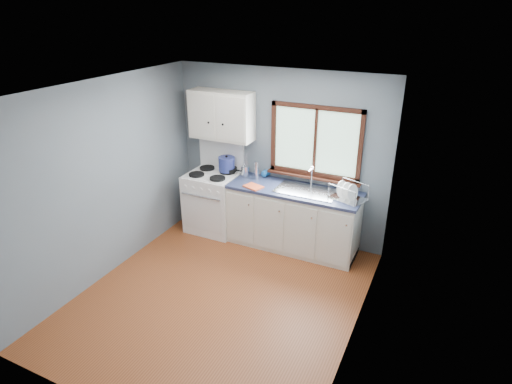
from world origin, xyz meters
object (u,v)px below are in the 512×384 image
at_px(sink, 306,195).
at_px(dish_rack, 348,195).
at_px(thermos, 256,170).
at_px(base_cabinets, 293,221).
at_px(skillet, 229,169).
at_px(stockpot, 227,164).
at_px(utensil_crock, 245,171).
at_px(gas_range, 214,200).

height_order(sink, dish_rack, sink).
relative_size(sink, thermos, 3.10).
xyz_separation_m(base_cabinets, skillet, (-1.10, 0.14, 0.57)).
distance_m(thermos, dish_rack, 1.39).
bearing_deg(thermos, skillet, 176.39).
xyz_separation_m(sink, stockpot, (-1.31, 0.12, 0.21)).
bearing_deg(sink, base_cabinets, 179.87).
distance_m(stockpot, utensil_crock, 0.32).
distance_m(skillet, thermos, 0.48).
relative_size(stockpot, utensil_crock, 0.67).
distance_m(gas_range, thermos, 0.89).
distance_m(sink, skillet, 1.30).
height_order(gas_range, sink, gas_range).
height_order(skillet, utensil_crock, utensil_crock).
bearing_deg(base_cabinets, stockpot, 173.92).
relative_size(utensil_crock, thermos, 1.49).
relative_size(sink, skillet, 2.30).
distance_m(skillet, utensil_crock, 0.28).
height_order(stockpot, thermos, stockpot).
xyz_separation_m(utensil_crock, thermos, (0.19, -0.02, 0.05)).
relative_size(gas_range, thermos, 5.02).
distance_m(sink, utensil_crock, 1.02).
bearing_deg(skillet, thermos, -4.81).
bearing_deg(skillet, dish_rack, -5.91).
xyz_separation_m(gas_range, dish_rack, (2.06, 0.01, 0.49)).
relative_size(sink, stockpot, 3.12).
height_order(stockpot, utensil_crock, utensil_crock).
distance_m(stockpot, dish_rack, 1.89).
xyz_separation_m(gas_range, utensil_crock, (0.48, 0.15, 0.51)).
distance_m(utensil_crock, thermos, 0.20).
distance_m(stockpot, thermos, 0.50).
bearing_deg(stockpot, base_cabinets, -6.08).
height_order(gas_range, thermos, gas_range).
xyz_separation_m(utensil_crock, dish_rack, (1.57, -0.14, -0.02)).
relative_size(gas_range, utensil_crock, 3.36).
height_order(gas_range, utensil_crock, gas_range).
bearing_deg(thermos, utensil_crock, 174.92).
relative_size(thermos, dish_rack, 0.52).
relative_size(utensil_crock, dish_rack, 0.78).
bearing_deg(stockpot, skillet, 33.62).
bearing_deg(utensil_crock, dish_rack, -5.08).
height_order(thermos, dish_rack, thermos).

